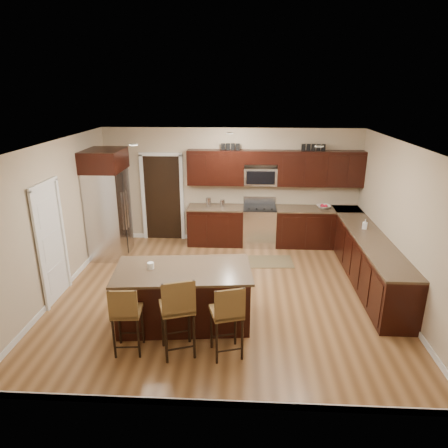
# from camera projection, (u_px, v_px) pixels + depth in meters

# --- Properties ---
(floor) EXTENTS (6.00, 6.00, 0.00)m
(floor) POSITION_uv_depth(u_px,v_px,m) (225.00, 293.00, 7.29)
(floor) COLOR olive
(floor) RESTS_ON ground
(ceiling) EXTENTS (6.00, 6.00, 0.00)m
(ceiling) POSITION_uv_depth(u_px,v_px,m) (225.00, 144.00, 6.41)
(ceiling) COLOR silver
(ceiling) RESTS_ON wall_back
(wall_back) EXTENTS (6.00, 0.00, 6.00)m
(wall_back) POSITION_uv_depth(u_px,v_px,m) (231.00, 186.00, 9.45)
(wall_back) COLOR tan
(wall_back) RESTS_ON floor
(wall_left) EXTENTS (0.00, 5.50, 5.50)m
(wall_left) POSITION_uv_depth(u_px,v_px,m) (55.00, 220.00, 7.01)
(wall_left) COLOR tan
(wall_left) RESTS_ON floor
(wall_right) EXTENTS (0.00, 5.50, 5.50)m
(wall_right) POSITION_uv_depth(u_px,v_px,m) (403.00, 227.00, 6.70)
(wall_right) COLOR tan
(wall_right) RESTS_ON floor
(base_cabinets) EXTENTS (4.02, 3.96, 0.92)m
(base_cabinets) POSITION_uv_depth(u_px,v_px,m) (319.00, 243.00, 8.41)
(base_cabinets) COLOR black
(base_cabinets) RESTS_ON floor
(upper_cabinets) EXTENTS (4.00, 0.33, 0.80)m
(upper_cabinets) POSITION_uv_depth(u_px,v_px,m) (277.00, 167.00, 9.08)
(upper_cabinets) COLOR black
(upper_cabinets) RESTS_ON wall_back
(range) EXTENTS (0.76, 0.64, 1.11)m
(range) POSITION_uv_depth(u_px,v_px,m) (259.00, 226.00, 9.42)
(range) COLOR silver
(range) RESTS_ON floor
(microwave) EXTENTS (0.76, 0.31, 0.40)m
(microwave) POSITION_uv_depth(u_px,v_px,m) (260.00, 176.00, 9.19)
(microwave) COLOR silver
(microwave) RESTS_ON upper_cabinets
(doorway) EXTENTS (0.85, 0.03, 2.06)m
(doorway) POSITION_uv_depth(u_px,v_px,m) (163.00, 198.00, 9.63)
(doorway) COLOR black
(doorway) RESTS_ON floor
(pantry_door) EXTENTS (0.03, 0.80, 2.04)m
(pantry_door) POSITION_uv_depth(u_px,v_px,m) (51.00, 244.00, 6.83)
(pantry_door) COLOR white
(pantry_door) RESTS_ON floor
(letter_decor) EXTENTS (2.20, 0.03, 0.15)m
(letter_decor) POSITION_uv_depth(u_px,v_px,m) (271.00, 147.00, 8.94)
(letter_decor) COLOR black
(letter_decor) RESTS_ON upper_cabinets
(island) EXTENTS (2.19, 1.30, 0.92)m
(island) POSITION_uv_depth(u_px,v_px,m) (184.00, 298.00, 6.28)
(island) COLOR black
(island) RESTS_ON floor
(stool_left) EXTENTS (0.42, 0.42, 1.05)m
(stool_left) POSITION_uv_depth(u_px,v_px,m) (126.00, 313.00, 5.45)
(stool_left) COLOR brown
(stool_left) RESTS_ON floor
(stool_mid) EXTENTS (0.57, 0.57, 1.20)m
(stool_mid) POSITION_uv_depth(u_px,v_px,m) (178.00, 308.00, 5.38)
(stool_mid) COLOR brown
(stool_mid) RESTS_ON floor
(stool_right) EXTENTS (0.51, 0.51, 1.11)m
(stool_right) POSITION_uv_depth(u_px,v_px,m) (228.00, 313.00, 5.37)
(stool_right) COLOR brown
(stool_right) RESTS_ON floor
(refrigerator) EXTENTS (0.79, 1.02, 2.35)m
(refrigerator) POSITION_uv_depth(u_px,v_px,m) (108.00, 203.00, 8.60)
(refrigerator) COLOR silver
(refrigerator) RESTS_ON floor
(floor_mat) EXTENTS (1.02, 0.71, 0.01)m
(floor_mat) POSITION_uv_depth(u_px,v_px,m) (270.00, 262.00, 8.60)
(floor_mat) COLOR brown
(floor_mat) RESTS_ON floor
(fruit_bowl) EXTENTS (0.37, 0.37, 0.08)m
(fruit_bowl) POSITION_uv_depth(u_px,v_px,m) (324.00, 207.00, 9.19)
(fruit_bowl) COLOR silver
(fruit_bowl) RESTS_ON base_cabinets
(soap_bottle) EXTENTS (0.12, 0.12, 0.20)m
(soap_bottle) POSITION_uv_depth(u_px,v_px,m) (365.00, 224.00, 7.84)
(soap_bottle) COLOR #B2B2B2
(soap_bottle) RESTS_ON base_cabinets
(canister_tall) EXTENTS (0.12, 0.12, 0.21)m
(canister_tall) POSITION_uv_depth(u_px,v_px,m) (208.00, 202.00, 9.30)
(canister_tall) COLOR silver
(canister_tall) RESTS_ON base_cabinets
(canister_short) EXTENTS (0.11, 0.11, 0.17)m
(canister_short) POSITION_uv_depth(u_px,v_px,m) (222.00, 203.00, 9.29)
(canister_short) COLOR silver
(canister_short) RESTS_ON base_cabinets
(island_jar) EXTENTS (0.10, 0.10, 0.10)m
(island_jar) POSITION_uv_depth(u_px,v_px,m) (151.00, 266.00, 6.13)
(island_jar) COLOR white
(island_jar) RESTS_ON island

